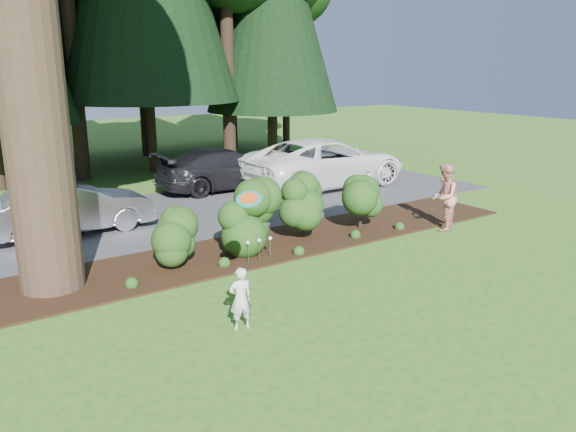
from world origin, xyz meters
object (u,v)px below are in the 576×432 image
object	(u,v)px
car_silver_wagon	(71,208)
frisbee	(249,199)
car_dark_suv	(225,169)
child	(241,299)
adult	(444,197)
car_white_suv	(325,162)

from	to	relation	value
car_silver_wagon	frisbee	xyz separation A→B (m)	(1.31, -7.15, 1.46)
car_dark_suv	car_silver_wagon	bearing A→B (deg)	114.73
child	adult	xyz separation A→B (m)	(7.61, 2.13, 0.36)
frisbee	adult	bearing A→B (deg)	14.04
car_silver_wagon	child	size ratio (longest dim) A/B	3.79
car_white_suv	frisbee	distance (m)	11.50
car_white_suv	frisbee	world-z (taller)	frisbee
adult	frisbee	xyz separation A→B (m)	(-7.22, -1.81, 1.27)
car_dark_suv	child	size ratio (longest dim) A/B	4.52
car_dark_suv	child	world-z (taller)	car_dark_suv
child	frisbee	size ratio (longest dim) A/B	2.34
child	adult	bearing A→B (deg)	-156.58
frisbee	child	bearing A→B (deg)	-140.40
car_silver_wagon	adult	bearing A→B (deg)	-122.41
car_dark_suv	frisbee	distance (m)	10.99
adult	frisbee	size ratio (longest dim) A/B	3.86
car_white_suv	frisbee	size ratio (longest dim) A/B	13.44
car_white_suv	car_dark_suv	bearing A→B (deg)	61.75
child	adult	size ratio (longest dim) A/B	0.61
child	car_dark_suv	bearing A→B (deg)	-109.20
car_silver_wagon	child	xyz separation A→B (m)	(0.91, -7.47, -0.17)
car_white_suv	child	size ratio (longest dim) A/B	5.74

